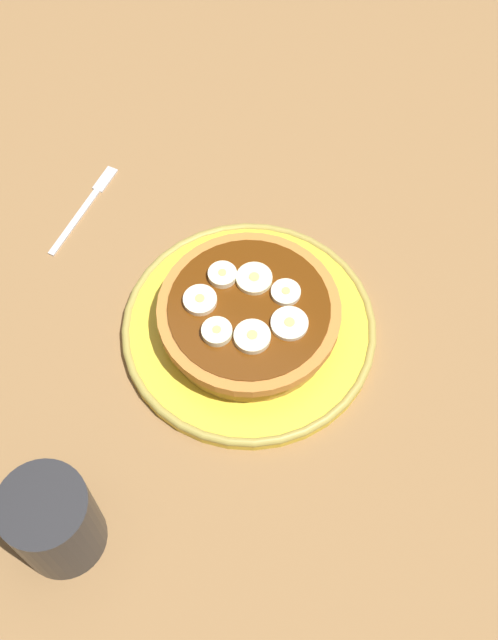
{
  "coord_description": "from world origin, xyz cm",
  "views": [
    {
      "loc": [
        -13.36,
        36.22,
        69.81
      ],
      "look_at": [
        0.0,
        0.0,
        2.36
      ],
      "focal_mm": 44.98,
      "sensor_mm": 36.0,
      "label": 1
    }
  ],
  "objects_px": {
    "banana_slice_5": "(222,275)",
    "fork": "(87,204)",
    "banana_slice_6": "(217,332)",
    "coffee_mug": "(49,519)",
    "banana_slice_0": "(252,337)",
    "banana_slice_4": "(254,279)",
    "banana_slice_1": "(200,300)",
    "banana_slice_3": "(286,293)",
    "plate": "(249,328)",
    "pancake_stack": "(251,315)",
    "banana_slice_2": "(289,324)"
  },
  "relations": [
    {
      "from": "banana_slice_5",
      "to": "banana_slice_3",
      "type": "bearing_deg",
      "value": -177.44
    },
    {
      "from": "banana_slice_0",
      "to": "banana_slice_4",
      "type": "height_order",
      "value": "banana_slice_0"
    },
    {
      "from": "fork",
      "to": "coffee_mug",
      "type": "bearing_deg",
      "value": 112.49
    },
    {
      "from": "banana_slice_2",
      "to": "banana_slice_4",
      "type": "xyz_separation_m",
      "value": [
        0.05,
        -0.04,
        0.0
      ]
    },
    {
      "from": "banana_slice_0",
      "to": "plate",
      "type": "bearing_deg",
      "value": -64.76
    },
    {
      "from": "plate",
      "to": "fork",
      "type": "distance_m",
      "value": 0.24
    },
    {
      "from": "pancake_stack",
      "to": "banana_slice_1",
      "type": "xyz_separation_m",
      "value": [
        0.05,
        0.01,
        0.02
      ]
    },
    {
      "from": "plate",
      "to": "banana_slice_3",
      "type": "distance_m",
      "value": 0.06
    },
    {
      "from": "banana_slice_2",
      "to": "plate",
      "type": "bearing_deg",
      "value": -7.16
    },
    {
      "from": "banana_slice_2",
      "to": "banana_slice_4",
      "type": "distance_m",
      "value": 0.06
    },
    {
      "from": "banana_slice_1",
      "to": "fork",
      "type": "distance_m",
      "value": 0.21
    },
    {
      "from": "banana_slice_3",
      "to": "banana_slice_0",
      "type": "bearing_deg",
      "value": 76.75
    },
    {
      "from": "banana_slice_2",
      "to": "banana_slice_4",
      "type": "height_order",
      "value": "same"
    },
    {
      "from": "plate",
      "to": "banana_slice_1",
      "type": "height_order",
      "value": "banana_slice_1"
    },
    {
      "from": "banana_slice_0",
      "to": "fork",
      "type": "height_order",
      "value": "banana_slice_0"
    },
    {
      "from": "plate",
      "to": "pancake_stack",
      "type": "bearing_deg",
      "value": -117.54
    },
    {
      "from": "banana_slice_2",
      "to": "banana_slice_6",
      "type": "bearing_deg",
      "value": 28.18
    },
    {
      "from": "banana_slice_2",
      "to": "fork",
      "type": "height_order",
      "value": "banana_slice_2"
    },
    {
      "from": "banana_slice_5",
      "to": "banana_slice_6",
      "type": "relative_size",
      "value": 0.97
    },
    {
      "from": "banana_slice_0",
      "to": "coffee_mug",
      "type": "bearing_deg",
      "value": 65.74
    },
    {
      "from": "pancake_stack",
      "to": "banana_slice_5",
      "type": "xyz_separation_m",
      "value": [
        0.04,
        -0.02,
        0.02
      ]
    },
    {
      "from": "banana_slice_3",
      "to": "pancake_stack",
      "type": "bearing_deg",
      "value": 41.16
    },
    {
      "from": "banana_slice_6",
      "to": "banana_slice_1",
      "type": "bearing_deg",
      "value": -43.99
    },
    {
      "from": "banana_slice_5",
      "to": "fork",
      "type": "bearing_deg",
      "value": -19.11
    },
    {
      "from": "plate",
      "to": "pancake_stack",
      "type": "relative_size",
      "value": 1.42
    },
    {
      "from": "pancake_stack",
      "to": "banana_slice_3",
      "type": "height_order",
      "value": "banana_slice_3"
    },
    {
      "from": "banana_slice_5",
      "to": "fork",
      "type": "xyz_separation_m",
      "value": [
        0.19,
        -0.06,
        -0.05
      ]
    },
    {
      "from": "banana_slice_1",
      "to": "banana_slice_5",
      "type": "height_order",
      "value": "banana_slice_5"
    },
    {
      "from": "banana_slice_1",
      "to": "banana_slice_6",
      "type": "xyz_separation_m",
      "value": [
        -0.03,
        0.03,
        0.0
      ]
    },
    {
      "from": "pancake_stack",
      "to": "fork",
      "type": "relative_size",
      "value": 1.35
    },
    {
      "from": "plate",
      "to": "banana_slice_0",
      "type": "xyz_separation_m",
      "value": [
        -0.01,
        0.03,
        0.04
      ]
    },
    {
      "from": "plate",
      "to": "pancake_stack",
      "type": "height_order",
      "value": "pancake_stack"
    },
    {
      "from": "coffee_mug",
      "to": "banana_slice_2",
      "type": "bearing_deg",
      "value": -117.34
    },
    {
      "from": "banana_slice_3",
      "to": "banana_slice_4",
      "type": "bearing_deg",
      "value": -7.02
    },
    {
      "from": "banana_slice_2",
      "to": "banana_slice_5",
      "type": "xyz_separation_m",
      "value": [
        0.08,
        -0.03,
        0.0
      ]
    },
    {
      "from": "banana_slice_5",
      "to": "banana_slice_6",
      "type": "xyz_separation_m",
      "value": [
        -0.02,
        0.06,
        0.0
      ]
    },
    {
      "from": "banana_slice_1",
      "to": "banana_slice_5",
      "type": "bearing_deg",
      "value": -106.07
    },
    {
      "from": "coffee_mug",
      "to": "plate",
      "type": "bearing_deg",
      "value": -108.56
    },
    {
      "from": "banana_slice_0",
      "to": "pancake_stack",
      "type": "bearing_deg",
      "value": -68.47
    },
    {
      "from": "banana_slice_0",
      "to": "banana_slice_4",
      "type": "relative_size",
      "value": 0.98
    },
    {
      "from": "banana_slice_4",
      "to": "banana_slice_6",
      "type": "relative_size",
      "value": 1.22
    },
    {
      "from": "banana_slice_3",
      "to": "banana_slice_4",
      "type": "relative_size",
      "value": 0.81
    },
    {
      "from": "banana_slice_1",
      "to": "banana_slice_3",
      "type": "distance_m",
      "value": 0.08
    },
    {
      "from": "banana_slice_0",
      "to": "banana_slice_1",
      "type": "relative_size",
      "value": 1.07
    },
    {
      "from": "banana_slice_2",
      "to": "banana_slice_4",
      "type": "relative_size",
      "value": 1.01
    },
    {
      "from": "banana_slice_3",
      "to": "coffee_mug",
      "type": "relative_size",
      "value": 0.26
    },
    {
      "from": "plate",
      "to": "pancake_stack",
      "type": "xyz_separation_m",
      "value": [
        -0.0,
        -0.0,
        0.02
      ]
    },
    {
      "from": "coffee_mug",
      "to": "banana_slice_0",
      "type": "bearing_deg",
      "value": -114.26
    },
    {
      "from": "pancake_stack",
      "to": "banana_slice_6",
      "type": "relative_size",
      "value": 6.13
    },
    {
      "from": "banana_slice_5",
      "to": "banana_slice_6",
      "type": "bearing_deg",
      "value": 106.5
    }
  ]
}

